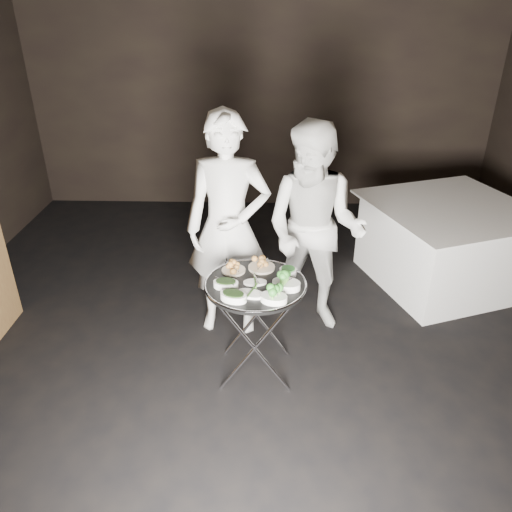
{
  "coord_description": "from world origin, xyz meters",
  "views": [
    {
      "loc": [
        0.12,
        -3.13,
        2.65
      ],
      "look_at": [
        0.03,
        0.08,
        0.95
      ],
      "focal_mm": 35.0,
      "sensor_mm": 36.0,
      "label": 1
    }
  ],
  "objects_px": {
    "serving_tray": "(255,285)",
    "waiter_left": "(228,228)",
    "waiter_right": "(314,230)",
    "dining_table": "(446,244)",
    "tray_stand": "(255,325)"
  },
  "relations": [
    {
      "from": "serving_tray",
      "to": "waiter_left",
      "type": "height_order",
      "value": "waiter_left"
    },
    {
      "from": "waiter_left",
      "to": "dining_table",
      "type": "xyz_separation_m",
      "value": [
        2.1,
        0.83,
        -0.53
      ]
    },
    {
      "from": "waiter_right",
      "to": "dining_table",
      "type": "xyz_separation_m",
      "value": [
        1.4,
        0.75,
        -0.49
      ]
    },
    {
      "from": "waiter_left",
      "to": "waiter_right",
      "type": "xyz_separation_m",
      "value": [
        0.71,
        0.08,
        -0.05
      ]
    },
    {
      "from": "serving_tray",
      "to": "dining_table",
      "type": "bearing_deg",
      "value": 38.1
    },
    {
      "from": "waiter_right",
      "to": "waiter_left",
      "type": "bearing_deg",
      "value": -151.87
    },
    {
      "from": "serving_tray",
      "to": "waiter_right",
      "type": "distance_m",
      "value": 0.86
    },
    {
      "from": "tray_stand",
      "to": "waiter_right",
      "type": "xyz_separation_m",
      "value": [
        0.47,
        0.71,
        0.46
      ]
    },
    {
      "from": "waiter_right",
      "to": "tray_stand",
      "type": "bearing_deg",
      "value": -101.61
    },
    {
      "from": "serving_tray",
      "to": "waiter_right",
      "type": "relative_size",
      "value": 0.41
    },
    {
      "from": "tray_stand",
      "to": "waiter_left",
      "type": "distance_m",
      "value": 0.84
    },
    {
      "from": "tray_stand",
      "to": "serving_tray",
      "type": "relative_size",
      "value": 1.07
    },
    {
      "from": "dining_table",
      "to": "waiter_right",
      "type": "bearing_deg",
      "value": -151.76
    },
    {
      "from": "serving_tray",
      "to": "dining_table",
      "type": "distance_m",
      "value": 2.4
    },
    {
      "from": "serving_tray",
      "to": "waiter_left",
      "type": "distance_m",
      "value": 0.69
    }
  ]
}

